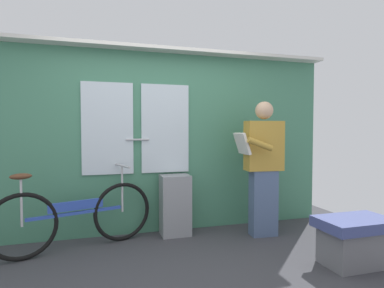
{
  "coord_description": "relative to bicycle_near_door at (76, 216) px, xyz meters",
  "views": [
    {
      "loc": [
        -0.65,
        -2.62,
        1.28
      ],
      "look_at": [
        0.37,
        0.83,
        1.13
      ],
      "focal_mm": 29.61,
      "sensor_mm": 36.0,
      "label": 1
    }
  ],
  "objects": [
    {
      "name": "ground_plane",
      "position": [
        0.9,
        -0.93,
        -0.38
      ],
      "size": [
        5.69,
        4.27,
        0.04
      ],
      "primitive_type": "cube",
      "color": "#38383D"
    },
    {
      "name": "bench_seat_corner",
      "position": [
        2.57,
        -1.15,
        -0.12
      ],
      "size": [
        0.7,
        0.44,
        0.45
      ],
      "color": "#3D477F",
      "rests_on": "ground_plane"
    },
    {
      "name": "passenger_reading_newspaper",
      "position": [
        2.15,
        -0.14,
        0.5
      ],
      "size": [
        0.58,
        0.49,
        1.63
      ],
      "rotation": [
        0.0,
        0.0,
        3.07
      ],
      "color": "slate",
      "rests_on": "ground_plane"
    },
    {
      "name": "train_door_wall",
      "position": [
        0.9,
        0.4,
        0.83
      ],
      "size": [
        4.69,
        0.28,
        2.29
      ],
      "color": "#427F60",
      "rests_on": "ground_plane"
    },
    {
      "name": "trash_bin_by_wall",
      "position": [
        1.14,
        0.18,
        0.0
      ],
      "size": [
        0.35,
        0.28,
        0.73
      ],
      "primitive_type": "cube",
      "color": "gray",
      "rests_on": "ground_plane"
    },
    {
      "name": "bicycle_near_door",
      "position": [
        0.0,
        0.0,
        0.0
      ],
      "size": [
        1.64,
        0.64,
        0.89
      ],
      "rotation": [
        0.0,
        0.0,
        0.3
      ],
      "color": "black",
      "rests_on": "ground_plane"
    }
  ]
}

